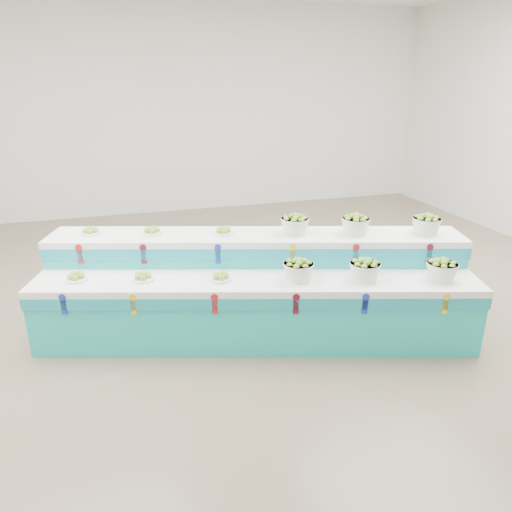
% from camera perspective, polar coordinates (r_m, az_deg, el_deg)
% --- Properties ---
extents(ground, '(10.00, 10.00, 0.00)m').
position_cam_1_polar(ground, '(5.59, 1.39, -7.08)').
color(ground, '#705F4B').
rests_on(ground, ground).
extents(back_wall, '(10.00, 0.00, 10.00)m').
position_cam_1_polar(back_wall, '(9.84, -8.12, 16.97)').
color(back_wall, silver).
rests_on(back_wall, ground).
extents(display_stand, '(4.64, 2.40, 1.02)m').
position_cam_1_polar(display_stand, '(5.05, -0.00, -3.83)').
color(display_stand, '#20BBB9').
rests_on(display_stand, ground).
extents(plate_lower_left, '(0.28, 0.28, 0.09)m').
position_cam_1_polar(plate_lower_left, '(5.01, -20.90, -2.29)').
color(plate_lower_left, white).
rests_on(plate_lower_left, display_stand).
extents(plate_lower_mid, '(0.28, 0.28, 0.09)m').
position_cam_1_polar(plate_lower_mid, '(4.82, -13.52, -2.37)').
color(plate_lower_mid, white).
rests_on(plate_lower_mid, display_stand).
extents(plate_lower_right, '(0.28, 0.28, 0.09)m').
position_cam_1_polar(plate_lower_right, '(4.70, -4.31, -2.41)').
color(plate_lower_right, white).
rests_on(plate_lower_right, display_stand).
extents(basket_lower_left, '(0.38, 0.38, 0.22)m').
position_cam_1_polar(basket_lower_left, '(4.69, 5.14, -1.66)').
color(basket_lower_left, silver).
rests_on(basket_lower_left, display_stand).
extents(basket_lower_mid, '(0.38, 0.38, 0.22)m').
position_cam_1_polar(basket_lower_mid, '(4.79, 12.99, -1.61)').
color(basket_lower_mid, silver).
rests_on(basket_lower_mid, display_stand).
extents(basket_lower_right, '(0.38, 0.38, 0.22)m').
position_cam_1_polar(basket_lower_right, '(5.02, 21.51, -1.52)').
color(basket_lower_right, silver).
rests_on(basket_lower_right, display_stand).
extents(plate_upper_left, '(0.28, 0.28, 0.09)m').
position_cam_1_polar(plate_upper_left, '(5.41, -19.35, 2.94)').
color(plate_upper_left, white).
rests_on(plate_upper_left, display_stand).
extents(plate_upper_mid, '(0.28, 0.28, 0.09)m').
position_cam_1_polar(plate_upper_mid, '(5.23, -12.48, 3.05)').
color(plate_upper_mid, white).
rests_on(plate_upper_mid, display_stand).
extents(plate_upper_right, '(0.28, 0.28, 0.09)m').
position_cam_1_polar(plate_upper_right, '(5.12, -3.99, 3.13)').
color(plate_upper_right, white).
rests_on(plate_upper_right, display_stand).
extents(basket_upper_left, '(0.38, 0.38, 0.22)m').
position_cam_1_polar(basket_upper_left, '(5.11, 4.69, 3.83)').
color(basket_upper_left, silver).
rests_on(basket_upper_left, display_stand).
extents(basket_upper_mid, '(0.38, 0.38, 0.22)m').
position_cam_1_polar(basket_upper_mid, '(5.21, 11.93, 3.77)').
color(basket_upper_mid, silver).
rests_on(basket_upper_mid, display_stand).
extents(basket_upper_right, '(0.38, 0.38, 0.22)m').
position_cam_1_polar(basket_upper_right, '(5.42, 19.87, 3.64)').
color(basket_upper_right, silver).
rests_on(basket_upper_right, display_stand).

